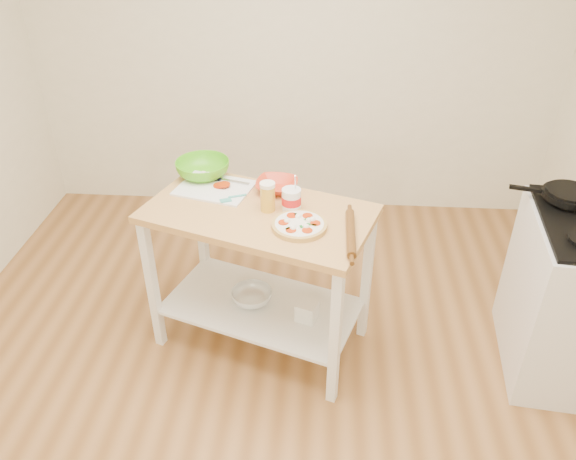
% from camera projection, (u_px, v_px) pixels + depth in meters
% --- Properties ---
extents(room_shell, '(4.04, 4.54, 2.74)m').
position_uv_depth(room_shell, '(258.00, 188.00, 2.20)').
color(room_shell, '#9F6C3A').
rests_on(room_shell, ground).
extents(prep_island, '(1.32, 0.99, 0.90)m').
position_uv_depth(prep_island, '(260.00, 250.00, 3.07)').
color(prep_island, tan).
rests_on(prep_island, ground).
extents(skillet, '(0.43, 0.28, 0.03)m').
position_uv_depth(skillet, '(568.00, 195.00, 2.92)').
color(skillet, black).
rests_on(skillet, gas_stove).
extents(pizza, '(0.28, 0.28, 0.04)m').
position_uv_depth(pizza, '(299.00, 225.00, 2.78)').
color(pizza, tan).
rests_on(pizza, prep_island).
extents(cutting_board, '(0.46, 0.39, 0.04)m').
position_uv_depth(cutting_board, '(215.00, 187.00, 3.13)').
color(cutting_board, white).
rests_on(cutting_board, prep_island).
extents(spatula, '(0.14, 0.10, 0.01)m').
position_uv_depth(spatula, '(232.00, 198.00, 3.01)').
color(spatula, teal).
rests_on(spatula, cutting_board).
extents(knife, '(0.27, 0.08, 0.01)m').
position_uv_depth(knife, '(221.00, 179.00, 3.19)').
color(knife, silver).
rests_on(knife, cutting_board).
extents(orange_bowl, '(0.26, 0.26, 0.06)m').
position_uv_depth(orange_bowl, '(277.00, 186.00, 3.10)').
color(orange_bowl, red).
rests_on(orange_bowl, prep_island).
extents(green_bowl, '(0.39, 0.39, 0.10)m').
position_uv_depth(green_bowl, '(203.00, 169.00, 3.23)').
color(green_bowl, '#4DB315').
rests_on(green_bowl, prep_island).
extents(beer_pint, '(0.08, 0.08, 0.16)m').
position_uv_depth(beer_pint, '(268.00, 196.00, 2.89)').
color(beer_pint, gold).
rests_on(beer_pint, prep_island).
extents(yogurt_tub, '(0.10, 0.10, 0.22)m').
position_uv_depth(yogurt_tub, '(291.00, 200.00, 2.90)').
color(yogurt_tub, white).
rests_on(yogurt_tub, prep_island).
extents(rolling_pin, '(0.05, 0.39, 0.04)m').
position_uv_depth(rolling_pin, '(351.00, 233.00, 2.71)').
color(rolling_pin, brown).
rests_on(rolling_pin, prep_island).
extents(shelf_glass_bowl, '(0.26, 0.26, 0.08)m').
position_uv_depth(shelf_glass_bowl, '(252.00, 296.00, 3.28)').
color(shelf_glass_bowl, silver).
rests_on(shelf_glass_bowl, prep_island).
extents(shelf_bin, '(0.14, 0.14, 0.11)m').
position_uv_depth(shelf_bin, '(307.00, 311.00, 3.15)').
color(shelf_bin, white).
rests_on(shelf_bin, prep_island).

